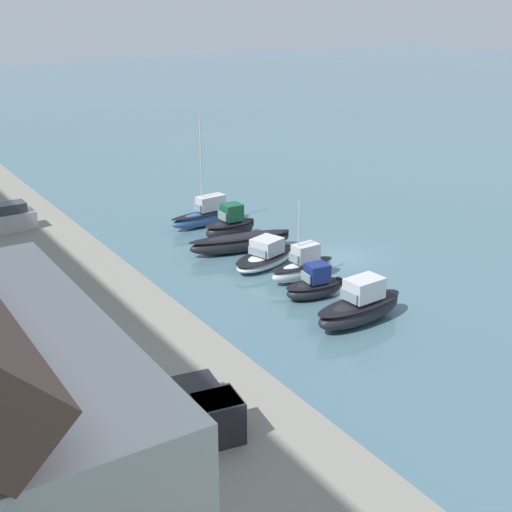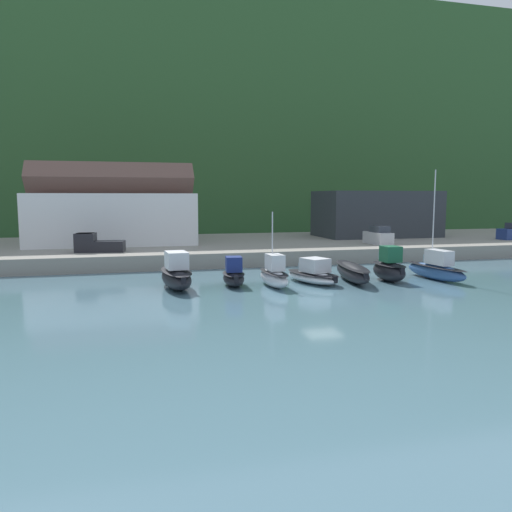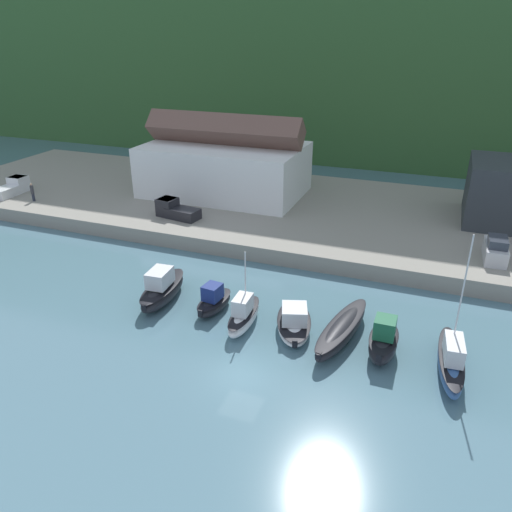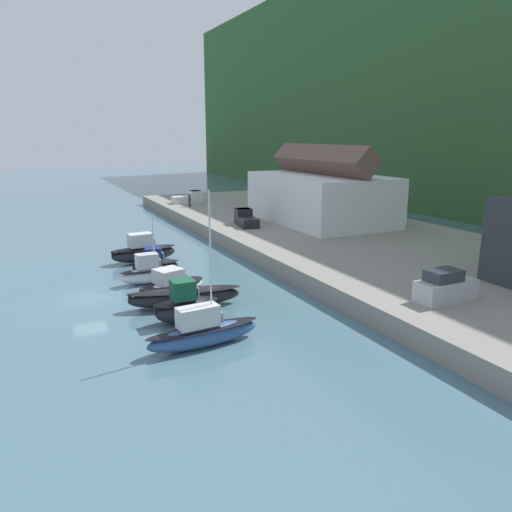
{
  "view_description": "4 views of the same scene",
  "coord_description": "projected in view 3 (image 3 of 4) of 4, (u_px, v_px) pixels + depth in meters",
  "views": [
    {
      "loc": [
        -39.25,
        32.85,
        19.19
      ],
      "look_at": [
        -1.94,
        9.2,
        2.53
      ],
      "focal_mm": 50.0,
      "sensor_mm": 36.0,
      "label": 1
    },
    {
      "loc": [
        -13.07,
        -31.67,
        7.01
      ],
      "look_at": [
        -1.16,
        14.03,
        1.4
      ],
      "focal_mm": 35.0,
      "sensor_mm": 36.0,
      "label": 2
    },
    {
      "loc": [
        9.99,
        -23.59,
        20.16
      ],
      "look_at": [
        -4.28,
        13.95,
        1.63
      ],
      "focal_mm": 35.0,
      "sensor_mm": 36.0,
      "label": 3
    },
    {
      "loc": [
        38.64,
        -3.95,
        12.34
      ],
      "look_at": [
        -0.47,
        14.58,
        1.73
      ],
      "focal_mm": 35.0,
      "sensor_mm": 36.0,
      "label": 4
    }
  ],
  "objects": [
    {
      "name": "parked_car_0",
      "position": [
        496.0,
        250.0,
        43.47
      ],
      "size": [
        1.87,
        4.23,
        2.16
      ],
      "rotation": [
        0.0,
        0.0,
        0.02
      ],
      "color": "#B7B7BC",
      "rests_on": "quay_promenade"
    },
    {
      "name": "hillside_backdrop",
      "position": [
        411.0,
        19.0,
        97.91
      ],
      "size": [
        240.0,
        71.16,
        42.84
      ],
      "color": "#335B2D",
      "rests_on": "ground_plane"
    },
    {
      "name": "quay_promenade",
      "position": [
        339.0,
        216.0,
        55.96
      ],
      "size": [
        102.03,
        26.03,
        1.52
      ],
      "color": "gray",
      "rests_on": "ground_plane"
    },
    {
      "name": "moored_boat_0",
      "position": [
        162.0,
        289.0,
        39.81
      ],
      "size": [
        2.59,
        6.65,
        2.88
      ],
      "rotation": [
        0.0,
        0.0,
        0.07
      ],
      "color": "black",
      "rests_on": "ground_plane"
    },
    {
      "name": "moored_boat_6",
      "position": [
        451.0,
        360.0,
        31.57
      ],
      "size": [
        2.17,
        7.3,
        9.29
      ],
      "rotation": [
        0.0,
        0.0,
        0.09
      ],
      "color": "#33568E",
      "rests_on": "ground_plane"
    },
    {
      "name": "pickup_truck_0",
      "position": [
        175.0,
        209.0,
        53.35
      ],
      "size": [
        4.96,
        2.63,
        1.9
      ],
      "rotation": [
        0.0,
        0.0,
        1.42
      ],
      "color": "black",
      "rests_on": "quay_promenade"
    },
    {
      "name": "person_on_quay",
      "position": [
        32.0,
        192.0,
        58.07
      ],
      "size": [
        0.4,
        0.4,
        2.14
      ],
      "color": "#232838",
      "rests_on": "quay_promenade"
    },
    {
      "name": "moored_boat_4",
      "position": [
        342.0,
        330.0,
        34.94
      ],
      "size": [
        3.21,
        8.49,
        1.48
      ],
      "rotation": [
        0.0,
        0.0,
        -0.18
      ],
      "color": "black",
      "rests_on": "ground_plane"
    },
    {
      "name": "moored_boat_5",
      "position": [
        383.0,
        341.0,
        33.15
      ],
      "size": [
        1.89,
        4.38,
        2.97
      ],
      "rotation": [
        0.0,
        0.0,
        -0.0
      ],
      "color": "black",
      "rests_on": "ground_plane"
    },
    {
      "name": "ground_plane",
      "position": [
        241.0,
        375.0,
        31.69
      ],
      "size": [
        320.0,
        320.0,
        0.0
      ],
      "primitive_type": "plane",
      "color": "slate"
    },
    {
      "name": "moored_boat_2",
      "position": [
        244.0,
        315.0,
        36.46
      ],
      "size": [
        1.73,
        5.28,
        5.85
      ],
      "rotation": [
        0.0,
        0.0,
        0.04
      ],
      "color": "silver",
      "rests_on": "ground_plane"
    },
    {
      "name": "moored_boat_3",
      "position": [
        294.0,
        322.0,
        36.08
      ],
      "size": [
        4.15,
        6.28,
        2.07
      ],
      "rotation": [
        0.0,
        0.0,
        0.32
      ],
      "color": "white",
      "rests_on": "ground_plane"
    },
    {
      "name": "pickup_truck_1",
      "position": [
        13.0,
        187.0,
        60.8
      ],
      "size": [
        2.05,
        4.75,
        1.9
      ],
      "rotation": [
        0.0,
        0.0,
        0.01
      ],
      "color": "silver",
      "rests_on": "quay_promenade"
    },
    {
      "name": "moored_boat_1",
      "position": [
        214.0,
        302.0,
        38.48
      ],
      "size": [
        2.14,
        4.28,
        2.35
      ],
      "rotation": [
        0.0,
        0.0,
        -0.11
      ],
      "color": "black",
      "rests_on": "ground_plane"
    },
    {
      "name": "harbor_clubhouse",
      "position": [
        224.0,
        166.0,
        59.96
      ],
      "size": [
        19.02,
        11.62,
        9.61
      ],
      "color": "white",
      "rests_on": "quay_promenade"
    }
  ]
}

